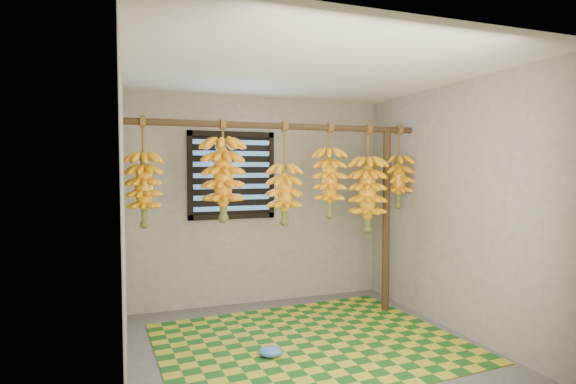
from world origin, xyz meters
name	(u,v)px	position (x,y,z in m)	size (l,w,h in m)	color
floor	(309,350)	(0.00, 0.00, -0.01)	(3.00, 3.00, 0.01)	#4E4E4E
ceiling	(310,71)	(0.00, 0.00, 2.40)	(3.00, 3.00, 0.01)	silver
wall_back	(261,201)	(0.00, 1.50, 1.20)	(3.00, 0.01, 2.40)	slate
wall_left	(123,219)	(-1.50, 0.00, 1.20)	(0.01, 3.00, 2.40)	slate
wall_right	(452,207)	(1.50, 0.00, 1.20)	(0.01, 3.00, 2.40)	slate
window	(232,175)	(-0.35, 1.48, 1.50)	(1.00, 0.04, 1.00)	black
hanging_pole	(283,126)	(0.00, 0.70, 2.00)	(0.06, 0.06, 3.00)	#442F1C
support_post	(386,221)	(1.20, 0.70, 1.00)	(0.08, 0.08, 2.00)	#442F1C
woven_mat	(310,342)	(0.06, 0.12, 0.01)	(2.64, 2.11, 0.01)	#185419
plastic_bag	(270,352)	(-0.37, -0.06, 0.05)	(0.21, 0.15, 0.09)	blue
banana_bunch_a	(144,189)	(-1.33, 0.70, 1.39)	(0.30, 0.30, 1.00)	brown
banana_bunch_b	(223,179)	(-0.61, 0.70, 1.48)	(0.38, 0.38, 0.97)	brown
banana_bunch_c	(284,194)	(0.01, 0.70, 1.32)	(0.33, 0.33, 1.03)	brown
banana_bunch_d	(330,182)	(0.51, 0.70, 1.43)	(0.32, 0.32, 0.98)	brown
banana_bunch_e	(368,194)	(0.97, 0.70, 1.30)	(0.37, 0.37, 1.15)	brown
banana_bunch_f	(398,181)	(1.35, 0.70, 1.44)	(0.32, 0.32, 0.90)	brown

